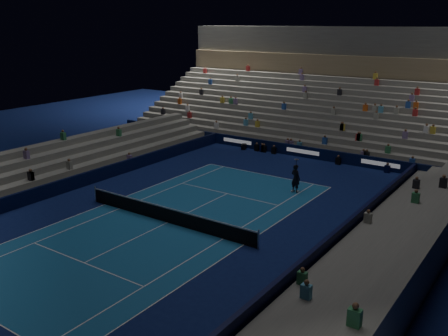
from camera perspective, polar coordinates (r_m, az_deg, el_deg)
ground at (r=30.44m, az=-6.49°, el=-6.25°), size 90.00×90.00×0.00m
court_surface at (r=30.44m, az=-6.49°, el=-6.24°), size 10.97×23.77×0.01m
sponsor_barrier_far at (r=45.09m, az=9.10°, el=1.87°), size 44.00×0.25×1.00m
sponsor_barrier_east at (r=25.42m, az=10.47°, el=-9.96°), size 0.25×37.00×1.00m
sponsor_barrier_west at (r=37.05m, az=-17.92°, el=-1.96°), size 0.25×37.00×1.00m
grandstand_main at (r=52.99m, az=13.73°, el=6.95°), size 44.00×15.20×11.20m
grandstand_east at (r=24.22m, az=18.12°, el=-10.85°), size 5.00×37.00×2.50m
grandstand_west at (r=39.65m, az=-21.04°, el=-0.45°), size 5.00×37.00×2.50m
tennis_net at (r=30.25m, az=-6.52°, el=-5.37°), size 12.90×0.10×1.10m
tennis_player at (r=35.57m, az=8.22°, el=-1.19°), size 0.84×0.65×2.04m
broadcast_camera at (r=47.28m, az=2.27°, el=2.47°), size 0.53×0.91×0.54m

